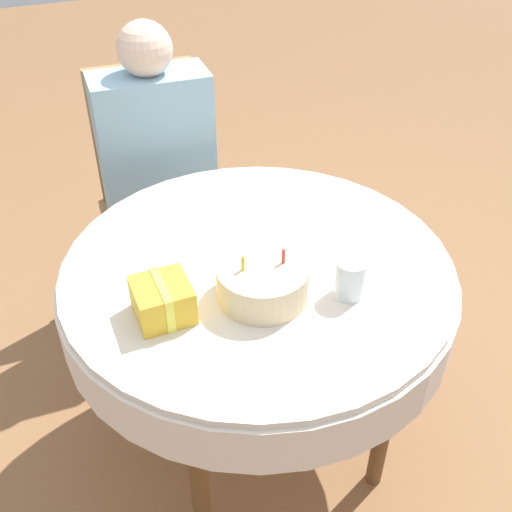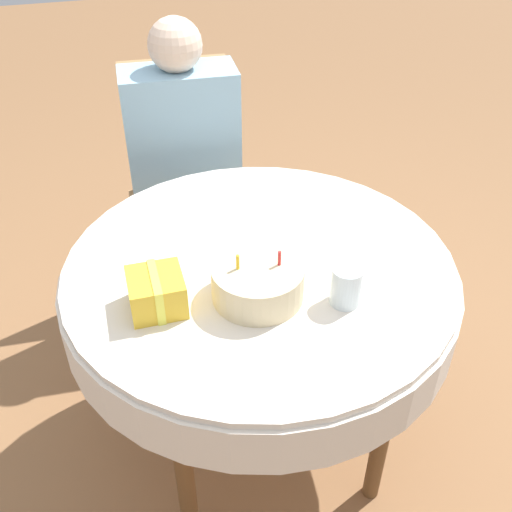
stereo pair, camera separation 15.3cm
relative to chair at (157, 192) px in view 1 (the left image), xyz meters
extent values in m
plane|color=#8C603D|center=(0.06, -0.86, -0.53)|extent=(12.00, 12.00, 0.00)
cylinder|color=silver|center=(0.06, -0.86, 0.24)|extent=(1.05, 1.05, 0.02)
cylinder|color=silver|center=(0.06, -0.86, 0.16)|extent=(1.07, 1.07, 0.14)
cylinder|color=brown|center=(-0.22, -1.14, -0.15)|extent=(0.05, 0.05, 0.76)
cylinder|color=brown|center=(0.35, -1.14, -0.15)|extent=(0.05, 0.05, 0.76)
cylinder|color=brown|center=(-0.22, -0.57, -0.15)|extent=(0.05, 0.05, 0.76)
cylinder|color=brown|center=(0.35, -0.57, -0.15)|extent=(0.05, 0.05, 0.76)
cube|color=#A37A4C|center=(0.00, -0.09, -0.09)|extent=(0.47, 0.47, 0.04)
cube|color=#A37A4C|center=(0.01, 0.12, 0.20)|extent=(0.40, 0.05, 0.54)
cylinder|color=#A37A4C|center=(-0.21, -0.27, -0.32)|extent=(0.04, 0.04, 0.43)
cylinder|color=#A37A4C|center=(0.18, -0.29, -0.32)|extent=(0.04, 0.04, 0.43)
cylinder|color=#A37A4C|center=(-0.19, 0.12, -0.32)|extent=(0.04, 0.04, 0.43)
cylinder|color=#A37A4C|center=(0.20, 0.10, -0.32)|extent=(0.04, 0.04, 0.43)
cylinder|color=beige|center=(-0.11, -0.23, -0.30)|extent=(0.09, 0.09, 0.47)
cylinder|color=beige|center=(0.09, -0.24, -0.30)|extent=(0.09, 0.09, 0.47)
cube|color=#8CB7D1|center=(0.00, -0.09, 0.22)|extent=(0.41, 0.22, 0.57)
sphere|color=beige|center=(0.00, -0.09, 0.59)|extent=(0.18, 0.18, 0.18)
cylinder|color=beige|center=(0.02, -0.98, 0.29)|extent=(0.23, 0.23, 0.09)
cylinder|color=red|center=(0.07, -0.99, 0.36)|extent=(0.01, 0.01, 0.04)
cylinder|color=gold|center=(-0.03, -0.98, 0.36)|extent=(0.01, 0.01, 0.04)
cylinder|color=silver|center=(0.22, -1.06, 0.30)|extent=(0.08, 0.08, 0.10)
cube|color=gold|center=(-0.22, -0.96, 0.29)|extent=(0.13, 0.13, 0.09)
cube|color=#EAE54C|center=(-0.22, -0.96, 0.29)|extent=(0.02, 0.14, 0.10)
camera|label=1|loc=(-0.43, -2.01, 1.23)|focal=42.00mm
camera|label=2|loc=(-0.29, -2.07, 1.23)|focal=42.00mm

